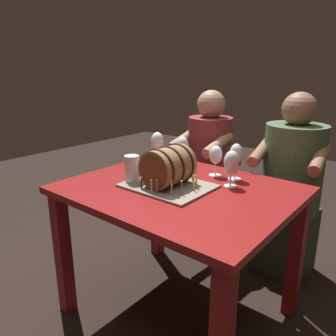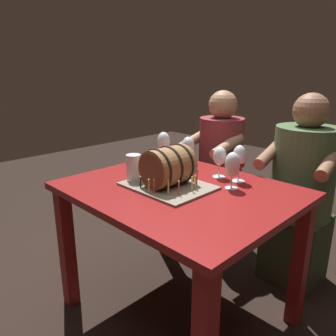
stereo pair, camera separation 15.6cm
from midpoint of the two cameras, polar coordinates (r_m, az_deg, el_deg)
The scene contains 11 objects.
ground_plane at distance 2.03m, azimuth -0.65°, elevation -23.61°, with size 8.00×8.00×0.00m, color black.
dining_table at distance 1.70m, azimuth -0.71°, elevation -7.33°, with size 1.11×0.90×0.75m.
barrel_cake at distance 1.62m, azimuth -2.75°, elevation -0.23°, with size 0.42×0.33×0.21m.
wine_glass_white at distance 1.64m, azimuth 8.33°, elevation 0.72°, with size 0.08×0.08×0.19m.
wine_glass_amber at distance 1.97m, azimuth -4.15°, elevation 4.27°, with size 0.08×0.08×0.21m.
wine_glass_empty at distance 1.80m, azimuth 5.89°, elevation 2.15°, with size 0.07×0.07×0.17m.
wine_glass_rose at distance 1.94m, azimuth 0.21°, elevation 3.49°, with size 0.08×0.08×0.19m.
wine_glass_red at distance 1.75m, azimuth 9.29°, elevation 2.00°, with size 0.07×0.07×0.20m.
beer_pint at distance 1.70m, azimuth -8.91°, elevation -0.54°, with size 0.08×0.08×0.15m.
person_seated_left at distance 2.46m, azimuth 5.25°, elevation -1.76°, with size 0.36×0.45×1.18m.
person_seated_right at distance 2.19m, azimuth 18.59°, elevation -4.09°, with size 0.43×0.51×1.19m.
Camera 1 is at (0.94, -1.23, 1.32)m, focal length 34.94 mm.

